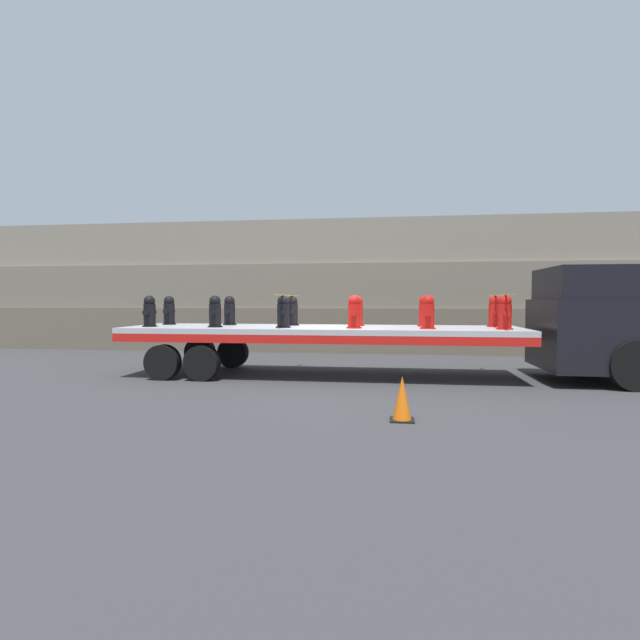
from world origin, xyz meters
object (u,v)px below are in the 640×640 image
traffic_cone (402,399)px  fire_hydrant_black_far_1 (230,311)px  fire_hydrant_red_far_3 (357,311)px  fire_hydrant_red_near_5 (505,313)px  flatbed_trailer (297,335)px  fire_hydrant_black_far_2 (292,311)px  fire_hydrant_red_near_4 (428,313)px  fire_hydrant_black_near_0 (150,312)px  fire_hydrant_red_far_5 (495,312)px  fire_hydrant_red_far_4 (425,312)px  fire_hydrant_black_near_1 (215,312)px  truck_cab (595,324)px  fire_hydrant_red_near_3 (354,312)px  fire_hydrant_black_near_2 (283,312)px  fire_hydrant_black_far_0 (169,311)px

traffic_cone → fire_hydrant_black_far_1: bearing=131.6°
fire_hydrant_red_far_3 → fire_hydrant_red_near_5: 3.64m
flatbed_trailer → fire_hydrant_black_far_2: bearing=113.7°
fire_hydrant_black_far_2 → traffic_cone: bearing=-61.3°
fire_hydrant_red_far_3 → fire_hydrant_red_near_4: (1.73, -1.13, 0.00)m
fire_hydrant_black_near_0 → fire_hydrant_red_far_5: 8.72m
fire_hydrant_red_near_4 → fire_hydrant_red_far_4: size_ratio=1.00×
flatbed_trailer → fire_hydrant_black_near_1: (-1.98, -0.56, 0.60)m
fire_hydrant_black_near_1 → fire_hydrant_red_far_4: 5.31m
fire_hydrant_red_far_5 → fire_hydrant_red_near_5: bearing=-90.0°
fire_hydrant_black_far_1 → traffic_cone: fire_hydrant_black_far_1 is taller
fire_hydrant_red_near_5 → truck_cab: bearing=14.7°
fire_hydrant_black_near_1 → fire_hydrant_red_near_3: (3.46, 0.00, 0.00)m
flatbed_trailer → fire_hydrant_black_near_0: 3.80m
fire_hydrant_black_near_0 → fire_hydrant_red_near_3: bearing=0.0°
fire_hydrant_black_near_2 → fire_hydrant_red_near_3: (1.73, 0.00, 0.00)m
fire_hydrant_black_near_2 → fire_hydrant_black_far_0: bearing=161.9°
fire_hydrant_black_near_0 → fire_hydrant_black_near_1: same height
flatbed_trailer → fire_hydrant_black_far_0: fire_hydrant_black_far_0 is taller
fire_hydrant_black_near_1 → traffic_cone: 6.13m
fire_hydrant_black_far_0 → flatbed_trailer: bearing=-8.7°
truck_cab → fire_hydrant_black_far_2: size_ratio=3.42×
fire_hydrant_red_near_4 → fire_hydrant_red_far_3: bearing=146.9°
fire_hydrant_red_near_3 → fire_hydrant_red_near_4: same height
fire_hydrant_black_near_0 → fire_hydrant_black_far_0: bearing=90.0°
fire_hydrant_red_far_3 → flatbed_trailer: bearing=-159.2°
fire_hydrant_red_near_3 → fire_hydrant_red_far_5: bearing=18.1°
fire_hydrant_black_near_0 → fire_hydrant_red_near_3: same height
fire_hydrant_black_far_1 → fire_hydrant_red_far_5: bearing=0.0°
fire_hydrant_black_far_2 → fire_hydrant_red_far_5: same height
fire_hydrant_red_near_5 → fire_hydrant_red_far_5: size_ratio=1.00×
fire_hydrant_red_far_3 → traffic_cone: bearing=-78.3°
fire_hydrant_black_near_0 → fire_hydrant_black_near_1: (1.73, 0.00, 0.00)m
truck_cab → fire_hydrant_black_far_1: 9.09m
fire_hydrant_black_near_2 → fire_hydrant_red_near_4: (3.46, 0.00, 0.00)m
flatbed_trailer → fire_hydrant_red_near_5: size_ratio=12.48×
fire_hydrant_red_far_5 → truck_cab: bearing=-14.7°
flatbed_trailer → fire_hydrant_red_near_4: size_ratio=12.48×
fire_hydrant_red_far_3 → fire_hydrant_black_far_0: bearing=180.0°
truck_cab → fire_hydrant_red_near_4: 3.93m
fire_hydrant_red_far_3 → fire_hydrant_red_near_4: 2.06m
fire_hydrant_red_near_3 → fire_hydrant_red_far_4: (1.73, 1.13, 0.00)m
fire_hydrant_black_far_0 → fire_hydrant_red_far_5: (8.65, 0.00, 0.00)m
fire_hydrant_black_far_2 → fire_hydrant_red_near_4: size_ratio=1.00×
fire_hydrant_black_near_0 → fire_hydrant_black_far_2: (3.46, 1.13, 0.00)m
fire_hydrant_red_far_4 → fire_hydrant_black_near_1: bearing=-167.7°
fire_hydrant_black_near_0 → fire_hydrant_black_far_2: same height
fire_hydrant_black_far_1 → fire_hydrant_red_near_3: same height
fire_hydrant_black_far_0 → fire_hydrant_black_far_1: same height
fire_hydrant_red_near_3 → flatbed_trailer: bearing=159.2°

